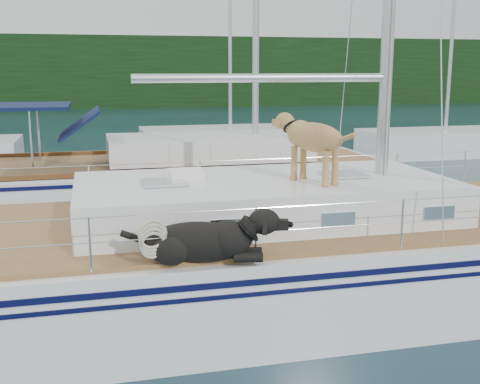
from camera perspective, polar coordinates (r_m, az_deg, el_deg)
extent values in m
plane|color=black|center=(8.79, -2.90, -10.69)|extent=(120.00, 120.00, 0.00)
cube|color=black|center=(53.01, -12.48, 11.04)|extent=(90.00, 3.00, 6.00)
cube|color=#595147|center=(54.28, -12.41, 8.51)|extent=(92.00, 1.00, 1.20)
cube|color=white|center=(8.62, -2.94, -7.61)|extent=(12.00, 3.80, 1.40)
cube|color=olive|center=(8.40, -2.99, -2.91)|extent=(11.52, 3.50, 0.06)
cube|color=white|center=(8.51, 2.28, -0.59)|extent=(5.20, 2.50, 0.55)
cylinder|color=silver|center=(8.32, 2.38, 10.75)|extent=(3.60, 0.12, 0.12)
cylinder|color=silver|center=(6.60, -0.15, -1.66)|extent=(10.56, 0.01, 0.01)
cylinder|color=silver|center=(9.97, -4.94, 2.85)|extent=(10.56, 0.01, 0.01)
cube|color=#1C44B3|center=(9.52, -9.15, -0.98)|extent=(0.60, 0.43, 0.04)
cube|color=white|center=(8.53, -5.15, 1.69)|extent=(0.49, 0.41, 0.12)
torus|color=beige|center=(6.43, -8.28, -4.00)|extent=(0.43, 0.22, 0.42)
cube|color=white|center=(14.74, -7.61, 0.25)|extent=(11.00, 3.50, 1.30)
cube|color=olive|center=(14.62, -7.67, 2.75)|extent=(10.56, 3.29, 0.06)
cube|color=white|center=(14.75, -3.06, 4.29)|extent=(4.80, 2.30, 0.55)
cube|color=#0E1A3E|center=(14.49, -20.62, 7.60)|extent=(2.40, 2.30, 0.08)
cube|color=white|center=(24.79, -0.92, 4.86)|extent=(7.20, 3.00, 1.10)
cube|color=white|center=(25.14, 18.82, 4.33)|extent=(6.40, 3.00, 1.10)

